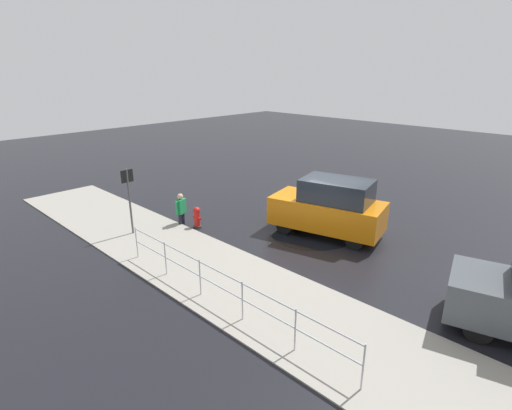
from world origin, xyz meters
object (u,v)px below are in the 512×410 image
(fire_hydrant, at_px, (197,217))
(sign_post, at_px, (129,192))
(pedestrian, at_px, (181,207))
(moving_hatchback, at_px, (329,207))

(fire_hydrant, distance_m, sign_post, 2.59)
(pedestrian, bearing_deg, fire_hydrant, -162.57)
(fire_hydrant, xyz_separation_m, pedestrian, (0.68, 0.21, 0.28))
(sign_post, bearing_deg, pedestrian, -105.21)
(pedestrian, relative_size, sign_post, 0.51)
(moving_hatchback, height_order, fire_hydrant, moving_hatchback)
(pedestrian, bearing_deg, sign_post, 74.79)
(fire_hydrant, distance_m, pedestrian, 0.77)
(moving_hatchback, distance_m, fire_hydrant, 4.86)
(fire_hydrant, bearing_deg, pedestrian, 17.43)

